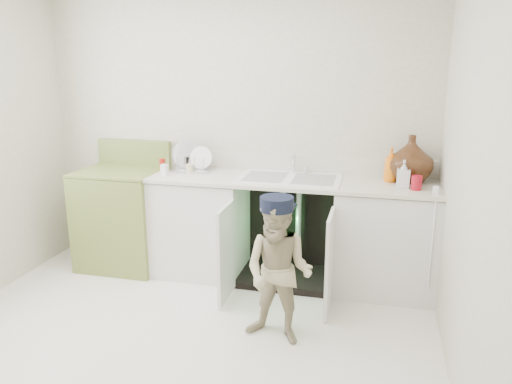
% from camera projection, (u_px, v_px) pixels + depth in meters
% --- Properties ---
extents(ground, '(3.50, 3.50, 0.00)m').
position_uv_depth(ground, '(175.00, 344.00, 3.37)').
color(ground, beige).
rests_on(ground, ground).
extents(room_shell, '(6.00, 5.50, 1.26)m').
position_uv_depth(room_shell, '(167.00, 162.00, 3.05)').
color(room_shell, beige).
rests_on(room_shell, ground).
extents(counter_run, '(2.44, 1.02, 1.28)m').
position_uv_depth(counter_run, '(294.00, 226.00, 4.24)').
color(counter_run, silver).
rests_on(counter_run, ground).
extents(avocado_stove, '(0.73, 0.65, 1.13)m').
position_uv_depth(avocado_stove, '(124.00, 216.00, 4.58)').
color(avocado_stove, olive).
rests_on(avocado_stove, ground).
extents(repair_worker, '(0.54, 0.87, 1.01)m').
position_uv_depth(repair_worker, '(279.00, 271.00, 3.30)').
color(repair_worker, tan).
rests_on(repair_worker, ground).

